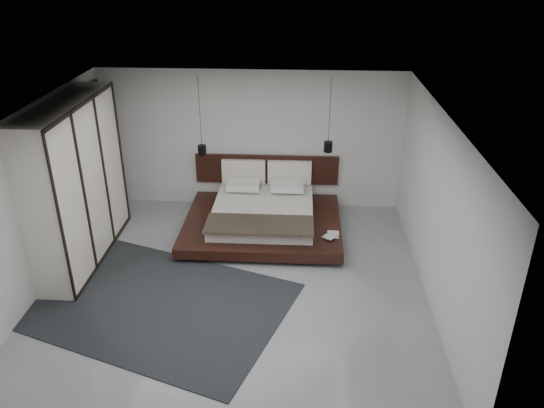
# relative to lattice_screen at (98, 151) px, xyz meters

# --- Properties ---
(floor) EXTENTS (6.00, 6.00, 0.00)m
(floor) POSITION_rel_lattice_screen_xyz_m (2.95, -2.45, -1.30)
(floor) COLOR #95999E
(floor) RESTS_ON ground
(ceiling) EXTENTS (6.00, 6.00, 0.00)m
(ceiling) POSITION_rel_lattice_screen_xyz_m (2.95, -2.45, 1.50)
(ceiling) COLOR white
(ceiling) RESTS_ON wall_back
(wall_back) EXTENTS (6.00, 0.00, 6.00)m
(wall_back) POSITION_rel_lattice_screen_xyz_m (2.95, 0.55, 0.10)
(wall_back) COLOR silver
(wall_back) RESTS_ON floor
(wall_front) EXTENTS (6.00, 0.00, 6.00)m
(wall_front) POSITION_rel_lattice_screen_xyz_m (2.95, -5.45, 0.10)
(wall_front) COLOR silver
(wall_front) RESTS_ON floor
(wall_left) EXTENTS (0.00, 6.00, 6.00)m
(wall_left) POSITION_rel_lattice_screen_xyz_m (-0.05, -2.45, 0.10)
(wall_left) COLOR silver
(wall_left) RESTS_ON floor
(wall_right) EXTENTS (0.00, 6.00, 6.00)m
(wall_right) POSITION_rel_lattice_screen_xyz_m (5.95, -2.45, 0.10)
(wall_right) COLOR silver
(wall_right) RESTS_ON floor
(lattice_screen) EXTENTS (0.05, 0.90, 2.60)m
(lattice_screen) POSITION_rel_lattice_screen_xyz_m (0.00, 0.00, 0.00)
(lattice_screen) COLOR black
(lattice_screen) RESTS_ON floor
(bed) EXTENTS (2.90, 2.44, 1.10)m
(bed) POSITION_rel_lattice_screen_xyz_m (3.26, -0.55, -1.00)
(bed) COLOR black
(bed) RESTS_ON floor
(book_lower) EXTENTS (0.22, 0.29, 0.03)m
(book_lower) POSITION_rel_lattice_screen_xyz_m (4.45, -1.22, -1.02)
(book_lower) COLOR #99724C
(book_lower) RESTS_ON bed
(book_upper) EXTENTS (0.32, 0.33, 0.02)m
(book_upper) POSITION_rel_lattice_screen_xyz_m (4.43, -1.25, -0.99)
(book_upper) COLOR #99724C
(book_upper) RESTS_ON book_lower
(pendant_left) EXTENTS (0.16, 0.16, 1.50)m
(pendant_left) POSITION_rel_lattice_screen_xyz_m (2.07, -0.08, 0.11)
(pendant_left) COLOR black
(pendant_left) RESTS_ON ceiling
(pendant_right) EXTENTS (0.16, 0.16, 1.38)m
(pendant_right) POSITION_rel_lattice_screen_xyz_m (4.45, -0.08, 0.23)
(pendant_right) COLOR black
(pendant_right) RESTS_ON ceiling
(wardrobe) EXTENTS (0.65, 2.78, 2.73)m
(wardrobe) POSITION_rel_lattice_screen_xyz_m (0.25, -1.68, 0.07)
(wardrobe) COLOR silver
(wardrobe) RESTS_ON floor
(rug) EXTENTS (4.41, 3.76, 0.02)m
(rug) POSITION_rel_lattice_screen_xyz_m (1.86, -3.03, -1.29)
(rug) COLOR black
(rug) RESTS_ON floor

